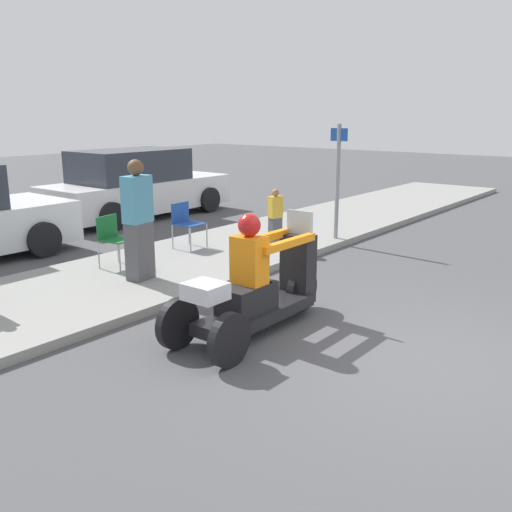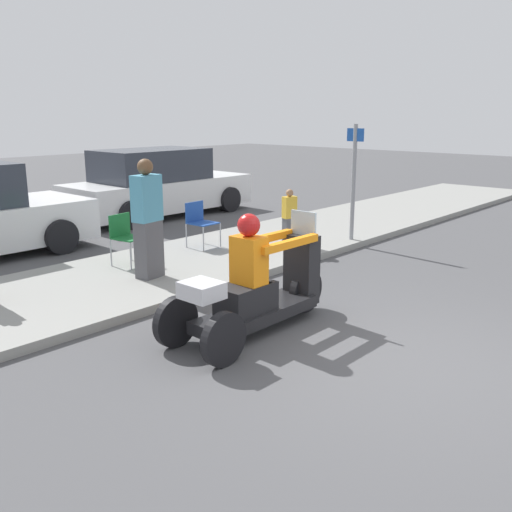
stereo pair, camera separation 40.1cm
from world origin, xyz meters
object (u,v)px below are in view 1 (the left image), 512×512
Objects in this scene: motorcycle_trike at (257,291)px; spectator_mid_group at (275,218)px; folding_chair_set_back at (113,236)px; spectator_with_child at (138,223)px; street_sign at (338,177)px; parked_car_lot_center at (136,186)px; folding_chair_curbside at (185,220)px.

spectator_mid_group is at bearing 33.48° from motorcycle_trike.
motorcycle_trike is 2.99× the size of folding_chair_set_back.
spectator_mid_group is at bearing -20.62° from folding_chair_set_back.
street_sign is at bearing -10.84° from spectator_with_child.
folding_chair_set_back is 0.17× the size of parked_car_lot_center.
street_sign is at bearing -85.22° from parked_car_lot_center.
spectator_with_child is at bearing 176.32° from spectator_mid_group.
folding_chair_set_back is at bearing 76.50° from spectator_with_child.
folding_chair_curbside is 0.37× the size of street_sign.
spectator_with_child reaches higher than motorcycle_trike.
motorcycle_trike is 4.05m from folding_chair_curbside.
street_sign is at bearing -22.78° from folding_chair_set_back.
motorcycle_trike is 8.18m from parked_car_lot_center.
motorcycle_trike is 1.39× the size of spectator_with_child.
folding_chair_set_back is 5.16m from parked_car_lot_center.
folding_chair_set_back is at bearing 157.22° from street_sign.
folding_chair_curbside is (-1.22, 1.13, 0.00)m from spectator_mid_group.
parked_car_lot_center is at bearing 59.52° from motorcycle_trike.
spectator_mid_group is 4.84m from parked_car_lot_center.
folding_chair_set_back is at bearing 80.68° from motorcycle_trike.
spectator_mid_group is 1.50m from street_sign.
folding_chair_curbside is at bearing 143.88° from street_sign.
spectator_with_child is at bearing -129.74° from parked_car_lot_center.
folding_chair_set_back is (0.55, 3.35, 0.12)m from motorcycle_trike.
folding_chair_curbside is (1.65, 0.05, 0.00)m from folding_chair_set_back.
motorcycle_trike is 3.40m from folding_chair_set_back.
spectator_with_child reaches higher than folding_chair_curbside.
motorcycle_trike is 4.95m from street_sign.
folding_chair_set_back is at bearing -178.35° from folding_chair_curbside.
motorcycle_trike is at bearing -97.79° from spectator_with_child.
folding_chair_set_back is (0.21, 0.88, -0.35)m from spectator_with_child.
motorcycle_trike is at bearing -160.28° from street_sign.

